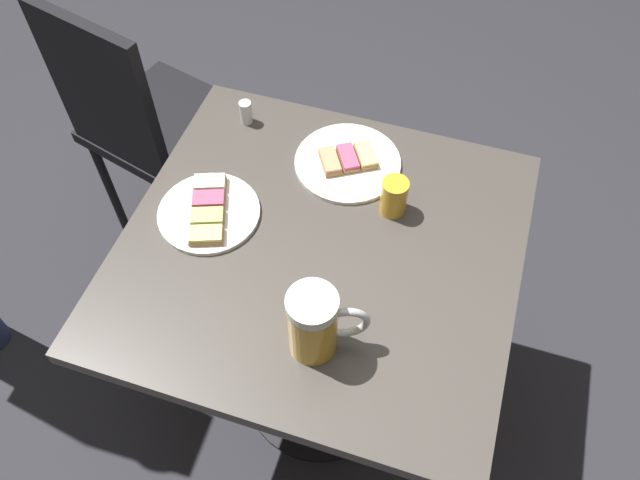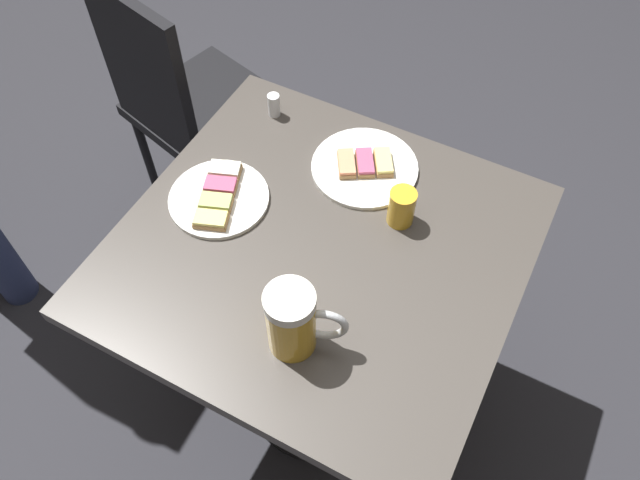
{
  "view_description": "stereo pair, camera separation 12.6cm",
  "coord_description": "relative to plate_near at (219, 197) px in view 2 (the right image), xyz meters",
  "views": [
    {
      "loc": [
        -0.69,
        -0.22,
        1.8
      ],
      "look_at": [
        0.0,
        0.0,
        0.77
      ],
      "focal_mm": 35.33,
      "sensor_mm": 36.0,
      "label": 1
    },
    {
      "loc": [
        -0.65,
        -0.34,
        1.8
      ],
      "look_at": [
        0.0,
        0.0,
        0.77
      ],
      "focal_mm": 35.33,
      "sensor_mm": 36.0,
      "label": 2
    }
  ],
  "objects": [
    {
      "name": "ground_plane",
      "position": [
        -0.01,
        -0.25,
        -0.76
      ],
      "size": [
        6.0,
        6.0,
        0.0
      ],
      "primitive_type": "plane",
      "color": "#28282D"
    },
    {
      "name": "cafe_table",
      "position": [
        -0.01,
        -0.25,
        -0.16
      ],
      "size": [
        0.76,
        0.8,
        0.75
      ],
      "color": "black",
      "rests_on": "ground_plane"
    },
    {
      "name": "plate_near",
      "position": [
        0.0,
        0.0,
        0.0
      ],
      "size": [
        0.22,
        0.22,
        0.03
      ],
      "color": "white",
      "rests_on": "cafe_table"
    },
    {
      "name": "plate_far",
      "position": [
        0.23,
        -0.24,
        -0.0
      ],
      "size": [
        0.24,
        0.24,
        0.03
      ],
      "color": "white",
      "rests_on": "cafe_table"
    },
    {
      "name": "beer_mug",
      "position": [
        -0.22,
        -0.31,
        0.07
      ],
      "size": [
        0.09,
        0.14,
        0.16
      ],
      "color": "gold",
      "rests_on": "cafe_table"
    },
    {
      "name": "beer_glass_small",
      "position": [
        0.13,
        -0.36,
        0.03
      ],
      "size": [
        0.06,
        0.06,
        0.09
      ],
      "primitive_type": "cylinder",
      "color": "gold",
      "rests_on": "cafe_table"
    },
    {
      "name": "salt_shaker",
      "position": [
        0.28,
        0.03,
        0.02
      ],
      "size": [
        0.03,
        0.03,
        0.06
      ],
      "primitive_type": "cylinder",
      "color": "silver",
      "rests_on": "cafe_table"
    },
    {
      "name": "cafe_chair",
      "position": [
        0.38,
        0.39,
        -0.21
      ],
      "size": [
        0.47,
        0.47,
        0.94
      ],
      "rotation": [
        0.0,
        0.0,
        -1.83
      ],
      "color": "black",
      "rests_on": "ground_plane"
    }
  ]
}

